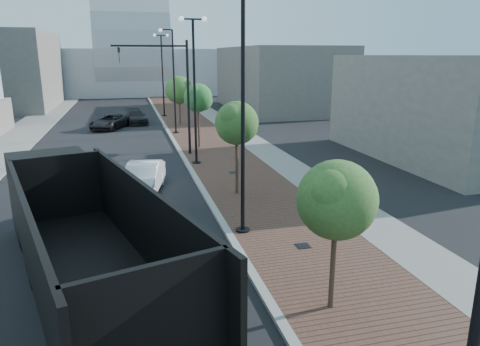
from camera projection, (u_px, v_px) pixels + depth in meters
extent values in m
cube|color=#4C2D23|center=(197.00, 123.00, 46.67)|extent=(7.00, 140.00, 0.12)
cube|color=slate|center=(222.00, 122.00, 47.31)|extent=(2.40, 140.00, 0.13)
cube|color=gray|center=(164.00, 124.00, 45.82)|extent=(0.30, 140.00, 0.14)
cube|color=slate|center=(28.00, 129.00, 42.70)|extent=(4.00, 140.00, 0.12)
cube|color=black|center=(51.00, 192.00, 17.02)|extent=(3.47, 3.55, 2.89)
cube|color=black|center=(48.00, 204.00, 18.51)|extent=(2.72, 1.28, 1.44)
cube|color=black|center=(60.00, 222.00, 15.96)|extent=(2.92, 1.63, 0.56)
cube|color=black|center=(96.00, 289.00, 11.38)|extent=(5.41, 10.56, 0.39)
cube|color=black|center=(94.00, 274.00, 11.27)|extent=(5.51, 10.59, 0.13)
cube|color=black|center=(29.00, 245.00, 10.30)|extent=(2.97, 9.85, 2.22)
cube|color=black|center=(144.00, 223.00, 11.66)|extent=(2.97, 9.85, 2.22)
cube|color=black|center=(153.00, 327.00, 7.21)|extent=(2.70, 0.90, 2.22)
cube|color=black|center=(60.00, 188.00, 14.76)|extent=(2.70, 0.90, 2.22)
cylinder|color=black|center=(24.00, 234.00, 16.28)|extent=(0.66, 1.27, 1.22)
cylinder|color=silver|center=(24.00, 234.00, 16.28)|extent=(0.55, 0.75, 0.67)
cylinder|color=black|center=(89.00, 223.00, 17.42)|extent=(0.66, 1.27, 1.22)
cylinder|color=silver|center=(89.00, 223.00, 17.42)|extent=(0.55, 0.75, 0.67)
cylinder|color=black|center=(20.00, 221.00, 17.61)|extent=(0.66, 1.27, 1.22)
cylinder|color=silver|center=(20.00, 221.00, 17.61)|extent=(0.55, 0.75, 0.67)
cylinder|color=black|center=(80.00, 211.00, 18.75)|extent=(0.66, 1.27, 1.22)
cylinder|color=silver|center=(80.00, 211.00, 18.75)|extent=(0.55, 0.75, 0.67)
cylinder|color=black|center=(34.00, 269.00, 13.62)|extent=(0.66, 1.27, 1.22)
cylinder|color=silver|center=(34.00, 269.00, 13.62)|extent=(0.55, 0.75, 0.67)
cylinder|color=black|center=(110.00, 253.00, 14.76)|extent=(0.66, 1.27, 1.22)
cylinder|color=silver|center=(110.00, 253.00, 14.76)|extent=(0.55, 0.75, 0.67)
cylinder|color=black|center=(30.00, 255.00, 14.61)|extent=(0.66, 1.27, 1.22)
cylinder|color=silver|center=(30.00, 255.00, 14.61)|extent=(0.55, 0.75, 0.67)
cylinder|color=black|center=(101.00, 240.00, 15.76)|extent=(0.66, 1.27, 1.22)
cylinder|color=silver|center=(101.00, 240.00, 15.76)|extent=(0.55, 0.75, 0.67)
imported|color=silver|center=(143.00, 178.00, 23.06)|extent=(2.68, 5.02, 1.57)
imported|color=black|center=(109.00, 122.00, 43.02)|extent=(4.18, 5.62, 1.42)
imported|color=black|center=(136.00, 117.00, 46.44)|extent=(2.63, 5.04, 1.40)
imported|color=black|center=(342.00, 188.00, 21.13)|extent=(0.72, 0.58, 1.71)
cylinder|color=black|center=(243.00, 231.00, 17.90)|extent=(0.56, 0.56, 0.20)
cylinder|color=black|center=(243.00, 120.00, 16.72)|extent=(0.16, 0.16, 9.00)
cylinder|color=black|center=(197.00, 163.00, 29.12)|extent=(0.56, 0.56, 0.20)
cylinder|color=black|center=(195.00, 94.00, 27.95)|extent=(0.16, 0.16, 9.00)
cylinder|color=black|center=(193.00, 19.00, 26.78)|extent=(1.40, 0.10, 0.10)
sphere|color=silver|center=(181.00, 19.00, 26.61)|extent=(0.32, 0.32, 0.32)
sphere|color=silver|center=(204.00, 19.00, 26.95)|extent=(0.32, 0.32, 0.32)
cylinder|color=black|center=(176.00, 133.00, 40.35)|extent=(0.56, 0.56, 0.20)
cylinder|color=black|center=(174.00, 83.00, 39.17)|extent=(0.16, 0.16, 9.00)
cylinder|color=black|center=(166.00, 30.00, 37.89)|extent=(1.00, 0.10, 0.10)
sphere|color=silver|center=(160.00, 30.00, 37.79)|extent=(0.32, 0.32, 0.32)
cylinder|color=black|center=(164.00, 116.00, 51.57)|extent=(0.56, 0.56, 0.20)
cylinder|color=black|center=(163.00, 77.00, 50.40)|extent=(0.16, 0.16, 9.00)
cylinder|color=black|center=(161.00, 35.00, 49.23)|extent=(1.40, 0.10, 0.10)
sphere|color=silver|center=(155.00, 35.00, 49.07)|extent=(0.32, 0.32, 0.32)
sphere|color=silver|center=(167.00, 35.00, 49.40)|extent=(0.32, 0.32, 0.32)
cylinder|color=black|center=(188.00, 99.00, 30.92)|extent=(0.18, 0.18, 8.00)
cylinder|color=black|center=(149.00, 46.00, 29.38)|extent=(5.00, 0.12, 0.12)
imported|color=black|center=(119.00, 55.00, 29.06)|extent=(0.16, 0.20, 1.00)
cylinder|color=#382619|center=(333.00, 261.00, 12.15)|extent=(0.16, 0.16, 3.08)
sphere|color=#2E571E|center=(337.00, 200.00, 11.69)|extent=(2.16, 2.16, 2.16)
sphere|color=#2E571E|center=(345.00, 203.00, 12.13)|extent=(1.51, 1.51, 1.51)
sphere|color=#2E571E|center=(332.00, 193.00, 11.26)|extent=(1.29, 1.29, 1.29)
cylinder|color=#382619|center=(237.00, 162.00, 22.39)|extent=(0.16, 0.16, 3.50)
sphere|color=#2B541C|center=(237.00, 123.00, 21.87)|extent=(2.17, 2.17, 2.17)
sphere|color=#2B541C|center=(243.00, 127.00, 22.31)|extent=(1.52, 1.52, 1.52)
sphere|color=#2B541C|center=(232.00, 117.00, 21.42)|extent=(1.30, 1.30, 1.30)
cylinder|color=#382619|center=(199.00, 125.00, 33.59)|extent=(0.16, 0.16, 3.66)
sphere|color=#226425|center=(198.00, 98.00, 33.05)|extent=(2.15, 2.15, 2.15)
sphere|color=#226425|center=(203.00, 101.00, 33.49)|extent=(1.51, 1.51, 1.51)
sphere|color=#226425|center=(195.00, 93.00, 32.60)|extent=(1.29, 1.29, 1.29)
cylinder|color=#382619|center=(180.00, 109.00, 44.85)|extent=(0.16, 0.16, 3.37)
sphere|color=#2D5B1F|center=(179.00, 90.00, 44.35)|extent=(2.79, 2.79, 2.79)
sphere|color=#2D5B1F|center=(183.00, 92.00, 44.79)|extent=(1.95, 1.95, 1.95)
sphere|color=#2D5B1F|center=(176.00, 87.00, 43.91)|extent=(1.67, 1.67, 1.67)
cube|color=#A4A8AE|center=(133.00, 71.00, 86.42)|extent=(50.00, 28.00, 8.00)
cube|color=#5E5A54|center=(279.00, 79.00, 58.00)|extent=(12.00, 22.00, 8.00)
cube|color=#5E5B55|center=(449.00, 107.00, 30.55)|extent=(10.00, 16.00, 7.00)
cube|color=black|center=(303.00, 246.00, 16.45)|extent=(0.50, 0.50, 0.02)
cube|color=black|center=(234.00, 172.00, 26.74)|extent=(0.50, 0.50, 0.02)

